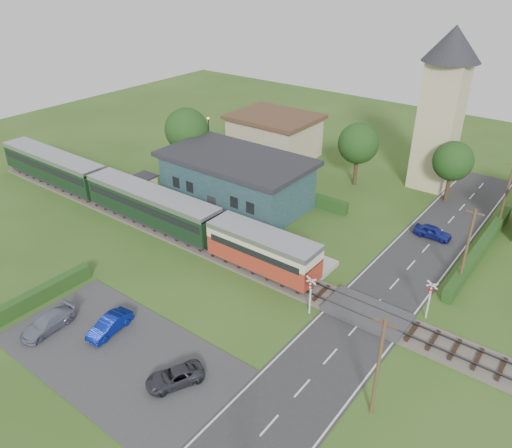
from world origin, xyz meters
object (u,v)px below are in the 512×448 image
Objects in this scene: crossing_signal_near at (311,290)px; pedestrian_near at (266,241)px; equipment_hut at (145,186)px; car_on_road at (433,232)px; station_building at (236,179)px; crossing_signal_far at (430,295)px; church_tower at (444,98)px; train at (130,197)px; pedestrian_far at (154,191)px; car_park_silver at (48,323)px; car_park_blue at (110,325)px; house_west at (274,135)px; car_park_dark at (175,377)px.

pedestrian_near is at bearing 147.32° from crossing_signal_near.
car_on_road is (27.71, 11.09, -1.11)m from equipment_hut.
crossing_signal_far is (23.60, -6.60, -0.55)m from station_building.
car_on_road is at bearing -68.08° from church_tower.
pedestrian_near reaches higher than car_on_road.
train reaches higher than pedestrian_far.
car_park_silver is at bearing -106.80° from church_tower.
car_on_road is 28.82m from pedestrian_far.
crossing_signal_near is at bearing 150.32° from pedestrian_near.
car_park_silver is at bearing -59.61° from train.
train reaches higher than car_park_blue.
train reaches higher than car_on_road.
station_building is 19.98m from crossing_signal_near.
crossing_signal_near is 19.09m from car_park_silver.
house_west is at bearing -53.18° from pedestrian_near.
equipment_hut reaches higher than pedestrian_near.
station_building is at bearing 145.19° from crossing_signal_near.
church_tower is at bearing 70.07° from car_park_silver.
crossing_signal_far is (30.14, 2.39, -0.04)m from train.
church_tower is at bearing 70.63° from car_park_blue.
car_park_blue is at bearing 152.05° from car_on_road.
crossing_signal_far is 0.94× the size of car_on_road.
house_west reaches higher than crossing_signal_near.
train is 11.95× the size of car_park_blue.
car_park_silver reaches higher than car_park_dark.
car_park_silver is 11.06m from car_park_dark.
church_tower is at bearing -35.23° from pedestrian_far.
crossing_signal_near is 9.18m from pedestrian_near.
car_park_silver is 1.10× the size of car_park_dark.
car_on_road reaches higher than car_park_dark.
car_park_blue is (12.77, -12.88, -1.50)m from train.
station_building is at bearing 99.24° from car_park_blue.
car_park_silver is (-12.50, -41.41, -9.56)m from church_tower.
house_west is 19.62m from pedestrian_far.
pedestrian_far is (-22.01, -22.46, -8.89)m from church_tower.
station_building reaches higher than equipment_hut.
car_park_blue is 4.51m from car_park_silver.
car_park_dark is at bearing -122.71° from crossing_signal_far.
station_building is 4.61× the size of car_on_road.
crossing_signal_near is at bearing -34.81° from station_building.
house_west reaches higher than pedestrian_far.
car_park_dark is 26.59m from pedestrian_far.
car_park_blue is (-8.77, -38.88, -9.55)m from church_tower.
station_building is 26.26m from car_park_dark.
church_tower reaches higher than car_park_silver.
pedestrian_near is at bearing 67.77° from car_park_silver.
equipment_hut reaches higher than car_on_road.
car_park_dark is at bearing -59.23° from station_building.
equipment_hut is at bearing 167.06° from crossing_signal_near.
crossing_signal_far is 30.64m from pedestrian_far.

